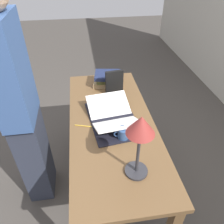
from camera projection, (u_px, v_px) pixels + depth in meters
The scene contains 9 objects.
ground_plane at pixel (112, 181), 2.13m from camera, with size 12.00×12.00×0.00m, color #47423D.
reading_desk at pixel (112, 132), 1.73m from camera, with size 1.51×0.63×0.77m.
open_book at pixel (113, 117), 1.66m from camera, with size 0.56×0.41×0.11m.
book_stack_tall at pixel (108, 79), 2.06m from camera, with size 0.23×0.29×0.12m.
book_standing_upright at pixel (114, 82), 1.91m from camera, with size 0.05×0.16×0.22m.
reading_lamp at pixel (140, 132), 1.10m from camera, with size 0.15×0.15×0.42m.
coffee_mug at pixel (123, 134), 1.49m from camera, with size 0.08×0.11×0.09m.
pencil at pixel (85, 126), 1.61m from camera, with size 0.05×0.15×0.01m.
person_reader at pixel (22, 114), 1.56m from camera, with size 0.36×0.22×1.75m.
Camera 1 is at (1.26, -0.18, 1.83)m, focal length 35.00 mm.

